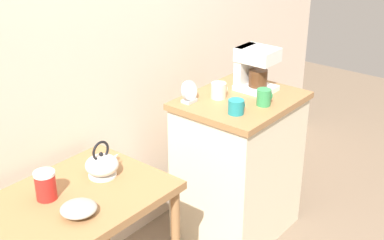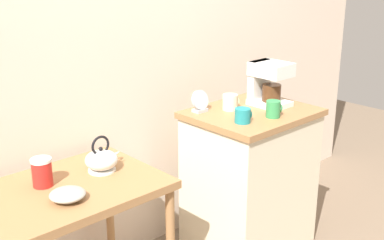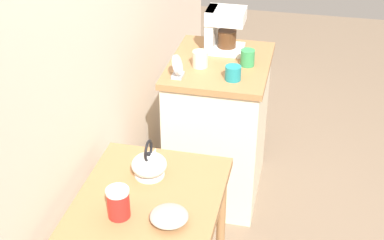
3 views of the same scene
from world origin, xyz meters
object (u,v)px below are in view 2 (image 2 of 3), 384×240
teakettle (102,160)px  coffee_maker (268,82)px  table_clock (200,102)px  mug_tall_green (273,109)px  mug_small_cream (230,102)px  bowl_stoneware (68,195)px  canister_enamel (42,172)px  mug_dark_teal (243,115)px

teakettle → coffee_maker: 1.12m
table_clock → mug_tall_green: bearing=-56.8°
mug_tall_green → mug_small_cream: bearing=105.8°
bowl_stoneware → mug_tall_green: 1.22m
teakettle → canister_enamel: teakettle is taller
mug_dark_teal → mug_tall_green: mug_tall_green is taller
bowl_stoneware → mug_tall_green: (1.20, -0.14, 0.16)m
table_clock → coffee_maker: bearing=-23.3°
mug_tall_green → table_clock: 0.41m
coffee_maker → canister_enamel: bearing=173.1°
mug_small_cream → mug_tall_green: (0.07, -0.26, 0.00)m
table_clock → canister_enamel: bearing=-180.0°
coffee_maker → mug_small_cream: 0.27m
teakettle → table_clock: (0.70, 0.04, 0.14)m
canister_enamel → coffee_maker: bearing=-6.9°
coffee_maker → mug_small_cream: (-0.24, 0.08, -0.10)m
teakettle → mug_tall_green: size_ratio=2.05×
bowl_stoneware → canister_enamel: canister_enamel is taller
mug_small_cream → mug_dark_teal: (-0.12, -0.20, -0.01)m
teakettle → mug_dark_teal: size_ratio=2.07×
coffee_maker → mug_tall_green: bearing=-132.7°
teakettle → mug_small_cream: size_ratio=2.06×
canister_enamel → mug_small_cream: 1.15m
teakettle → canister_enamel: (-0.29, 0.04, 0.01)m
teakettle → coffee_maker: size_ratio=0.74×
teakettle → canister_enamel: bearing=171.9°
mug_small_cream → mug_dark_teal: size_ratio=1.01×
bowl_stoneware → coffee_maker: (1.37, 0.04, 0.26)m
table_clock → bowl_stoneware: bearing=-168.1°
bowl_stoneware → mug_small_cream: bearing=5.8°
mug_dark_teal → canister_enamel: bearing=163.9°
bowl_stoneware → coffee_maker: bearing=1.6°
mug_small_cream → teakettle: bearing=176.7°
coffee_maker → table_clock: 0.44m
bowl_stoneware → teakettle: teakettle is taller
teakettle → table_clock: 0.71m
bowl_stoneware → canister_enamel: 0.21m
canister_enamel → mug_tall_green: (1.21, -0.35, 0.12)m
bowl_stoneware → table_clock: size_ratio=1.22×
mug_small_cream → table_clock: (-0.16, 0.09, 0.01)m
canister_enamel → mug_tall_green: bearing=-15.9°
mug_dark_teal → table_clock: size_ratio=0.73×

